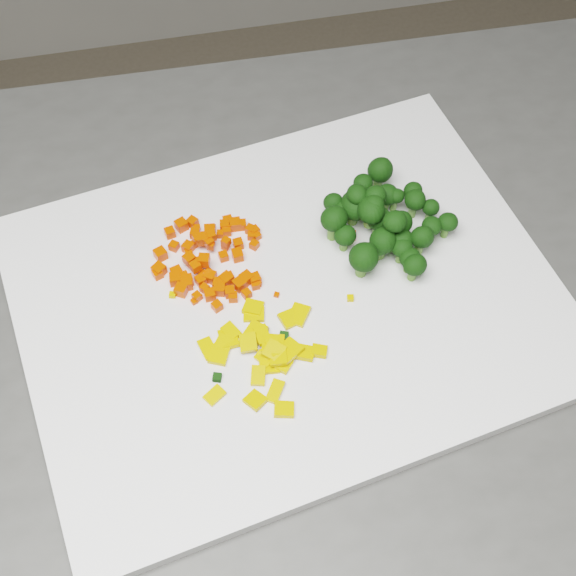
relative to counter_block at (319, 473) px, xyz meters
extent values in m
cube|color=#424240|center=(0.00, 0.00, 0.00)|extent=(0.99, 0.71, 0.90)
cube|color=white|center=(-0.04, 0.01, 0.46)|extent=(0.54, 0.45, 0.01)
cube|color=red|center=(-0.10, 0.09, 0.47)|extent=(0.01, 0.01, 0.01)
cube|color=red|center=(-0.13, 0.03, 0.47)|extent=(0.01, 0.01, 0.01)
cube|color=red|center=(-0.14, 0.03, 0.47)|extent=(0.01, 0.01, 0.01)
cube|color=red|center=(-0.10, 0.02, 0.47)|extent=(0.01, 0.01, 0.01)
cube|color=red|center=(-0.16, 0.05, 0.47)|extent=(0.01, 0.01, 0.01)
cube|color=red|center=(-0.10, 0.03, 0.47)|extent=(0.01, 0.01, 0.01)
cube|color=red|center=(-0.12, 0.04, 0.47)|extent=(0.01, 0.01, 0.01)
cube|color=red|center=(-0.06, 0.07, 0.47)|extent=(0.01, 0.01, 0.01)
cube|color=red|center=(-0.12, 0.05, 0.47)|extent=(0.01, 0.01, 0.01)
cube|color=red|center=(-0.06, 0.08, 0.47)|extent=(0.01, 0.01, 0.01)
cube|color=red|center=(-0.11, 0.07, 0.48)|extent=(0.01, 0.01, 0.01)
cube|color=red|center=(-0.14, 0.04, 0.47)|extent=(0.01, 0.01, 0.01)
cube|color=red|center=(-0.08, 0.06, 0.47)|extent=(0.01, 0.01, 0.01)
cube|color=red|center=(-0.16, 0.05, 0.47)|extent=(0.01, 0.01, 0.01)
cube|color=red|center=(-0.11, 0.05, 0.48)|extent=(0.01, 0.01, 0.01)
cube|color=red|center=(-0.07, 0.02, 0.47)|extent=(0.01, 0.01, 0.01)
cube|color=red|center=(-0.10, 0.03, 0.47)|extent=(0.01, 0.01, 0.01)
cube|color=red|center=(-0.12, 0.09, 0.47)|extent=(0.01, 0.01, 0.01)
cube|color=red|center=(-0.11, 0.08, 0.47)|extent=(0.01, 0.01, 0.01)
cube|color=red|center=(-0.08, 0.07, 0.47)|extent=(0.01, 0.01, 0.01)
cube|color=red|center=(-0.09, 0.07, 0.47)|extent=(0.01, 0.01, 0.01)
cube|color=red|center=(-0.11, 0.00, 0.47)|extent=(0.01, 0.01, 0.01)
cube|color=red|center=(-0.13, 0.02, 0.47)|extent=(0.01, 0.01, 0.01)
cube|color=red|center=(-0.12, 0.10, 0.47)|extent=(0.01, 0.01, 0.01)
cube|color=red|center=(-0.11, 0.10, 0.47)|extent=(0.01, 0.01, 0.01)
cube|color=red|center=(-0.06, 0.08, 0.47)|extent=(0.01, 0.01, 0.01)
cube|color=red|center=(-0.09, 0.09, 0.47)|extent=(0.01, 0.01, 0.01)
cube|color=red|center=(-0.12, 0.08, 0.47)|extent=(0.01, 0.01, 0.01)
cube|color=red|center=(-0.08, 0.01, 0.47)|extent=(0.01, 0.01, 0.01)
cube|color=red|center=(-0.06, 0.08, 0.47)|extent=(0.01, 0.01, 0.01)
cube|color=red|center=(-0.10, 0.09, 0.47)|extent=(0.01, 0.01, 0.01)
cube|color=red|center=(-0.13, 0.06, 0.47)|extent=(0.01, 0.01, 0.01)
cube|color=red|center=(-0.13, 0.07, 0.47)|extent=(0.01, 0.01, 0.01)
cube|color=red|center=(-0.10, 0.08, 0.48)|extent=(0.01, 0.01, 0.01)
cube|color=red|center=(-0.09, 0.01, 0.47)|extent=(0.01, 0.01, 0.01)
cube|color=red|center=(-0.13, 0.10, 0.47)|extent=(0.01, 0.01, 0.01)
cube|color=red|center=(-0.09, 0.06, 0.47)|extent=(0.01, 0.01, 0.01)
cube|color=red|center=(-0.08, 0.03, 0.47)|extent=(0.01, 0.01, 0.01)
cube|color=red|center=(-0.11, 0.04, 0.47)|extent=(0.01, 0.01, 0.01)
cube|color=red|center=(-0.13, 0.07, 0.47)|extent=(0.01, 0.01, 0.01)
cube|color=red|center=(-0.07, 0.09, 0.47)|extent=(0.01, 0.01, 0.01)
cube|color=red|center=(-0.08, 0.02, 0.47)|extent=(0.01, 0.01, 0.01)
cube|color=red|center=(-0.07, 0.03, 0.47)|extent=(0.01, 0.01, 0.01)
cube|color=red|center=(-0.12, 0.03, 0.47)|extent=(0.01, 0.01, 0.01)
cube|color=red|center=(-0.06, 0.08, 0.47)|extent=(0.01, 0.01, 0.01)
cube|color=red|center=(-0.14, 0.08, 0.47)|extent=(0.01, 0.01, 0.01)
cube|color=red|center=(-0.10, 0.07, 0.47)|extent=(0.01, 0.01, 0.01)
cube|color=red|center=(-0.16, 0.05, 0.47)|extent=(0.01, 0.01, 0.01)
cube|color=red|center=(-0.11, 0.04, 0.47)|extent=(0.01, 0.01, 0.01)
cube|color=red|center=(-0.06, 0.08, 0.47)|extent=(0.01, 0.01, 0.01)
cube|color=red|center=(-0.12, 0.04, 0.48)|extent=(0.01, 0.01, 0.01)
cube|color=red|center=(-0.12, 0.04, 0.47)|extent=(0.01, 0.01, 0.01)
cube|color=red|center=(-0.09, 0.09, 0.47)|extent=(0.01, 0.01, 0.01)
cube|color=red|center=(-0.12, 0.08, 0.48)|extent=(0.01, 0.01, 0.01)
cube|color=red|center=(-0.11, 0.02, 0.47)|extent=(0.01, 0.01, 0.01)
cube|color=red|center=(-0.14, 0.05, 0.47)|extent=(0.01, 0.01, 0.01)
cube|color=red|center=(-0.09, 0.09, 0.47)|extent=(0.01, 0.01, 0.01)
cube|color=red|center=(-0.08, 0.09, 0.47)|extent=(0.01, 0.01, 0.01)
cube|color=red|center=(-0.08, 0.10, 0.47)|extent=(0.01, 0.01, 0.01)
cube|color=red|center=(-0.07, 0.02, 0.47)|extent=(0.01, 0.01, 0.01)
cube|color=red|center=(-0.08, 0.06, 0.47)|extent=(0.01, 0.01, 0.01)
cube|color=red|center=(-0.14, 0.10, 0.47)|extent=(0.01, 0.01, 0.01)
cube|color=red|center=(-0.09, 0.07, 0.48)|extent=(0.01, 0.01, 0.01)
cube|color=red|center=(-0.13, 0.04, 0.47)|extent=(0.01, 0.01, 0.01)
cube|color=red|center=(-0.11, 0.08, 0.48)|extent=(0.01, 0.01, 0.01)
cube|color=red|center=(-0.15, 0.07, 0.47)|extent=(0.01, 0.01, 0.01)
cube|color=red|center=(-0.13, 0.04, 0.47)|extent=(0.01, 0.01, 0.01)
cube|color=red|center=(-0.10, 0.02, 0.47)|extent=(0.01, 0.01, 0.01)
cube|color=#D7A00B|center=(-0.07, -0.05, 0.47)|extent=(0.01, 0.02, 0.01)
cube|color=#D7A00B|center=(-0.11, -0.03, 0.47)|extent=(0.02, 0.02, 0.01)
cube|color=#D7A00B|center=(-0.06, -0.06, 0.47)|extent=(0.02, 0.02, 0.01)
cube|color=#D7A00B|center=(-0.07, -0.05, 0.47)|extent=(0.02, 0.01, 0.01)
cube|color=#D7A00B|center=(-0.12, -0.05, 0.47)|extent=(0.02, 0.02, 0.01)
cube|color=#D7A00B|center=(-0.08, 0.00, 0.46)|extent=(0.02, 0.02, 0.01)
cube|color=#D7A00B|center=(-0.10, -0.03, 0.46)|extent=(0.02, 0.02, 0.01)
cube|color=#D7A00B|center=(-0.04, -0.06, 0.47)|extent=(0.02, 0.02, 0.01)
cube|color=#D7A00B|center=(-0.12, -0.04, 0.46)|extent=(0.02, 0.02, 0.00)
cube|color=#D7A00B|center=(-0.08, -0.03, 0.47)|extent=(0.03, 0.03, 0.01)
cube|color=#D7A00B|center=(-0.03, -0.06, 0.47)|extent=(0.02, 0.02, 0.01)
cube|color=#D7A00B|center=(-0.09, -0.09, 0.46)|extent=(0.02, 0.02, 0.01)
cube|color=#D7A00B|center=(-0.05, -0.02, 0.46)|extent=(0.02, 0.02, 0.01)
cube|color=#D7A00B|center=(-0.07, -0.03, 0.47)|extent=(0.01, 0.02, 0.01)
cube|color=#D7A00B|center=(-0.10, -0.02, 0.47)|extent=(0.02, 0.02, 0.01)
cube|color=#D7A00B|center=(-0.12, -0.08, 0.46)|extent=(0.02, 0.02, 0.01)
cube|color=#D7A00B|center=(-0.09, -0.04, 0.47)|extent=(0.02, 0.02, 0.01)
cube|color=#D7A00B|center=(-0.08, -0.07, 0.47)|extent=(0.02, 0.02, 0.01)
cube|color=#D7A00B|center=(-0.08, -0.01, 0.46)|extent=(0.02, 0.02, 0.01)
cube|color=#D7A00B|center=(-0.06, -0.06, 0.47)|extent=(0.02, 0.02, 0.01)
cube|color=#D7A00B|center=(-0.07, -0.06, 0.46)|extent=(0.02, 0.02, 0.01)
cube|color=#D7A00B|center=(-0.07, -0.09, 0.47)|extent=(0.02, 0.02, 0.01)
cube|color=#D7A00B|center=(-0.07, -0.05, 0.47)|extent=(0.02, 0.02, 0.01)
cube|color=#D7A00B|center=(-0.07, -0.11, 0.47)|extent=(0.02, 0.02, 0.01)
cube|color=#D7A00B|center=(-0.08, -0.06, 0.47)|extent=(0.02, 0.02, 0.01)
cube|color=#D7A00B|center=(-0.07, -0.05, 0.47)|extent=(0.02, 0.02, 0.01)
cube|color=#D7A00B|center=(-0.05, -0.05, 0.47)|extent=(0.03, 0.03, 0.01)
cube|color=#D7A00B|center=(-0.04, -0.02, 0.46)|extent=(0.03, 0.03, 0.01)
cube|color=#D7A00B|center=(-0.11, -0.04, 0.46)|extent=(0.02, 0.01, 0.01)
cube|color=black|center=(-0.12, -0.07, 0.47)|extent=(0.01, 0.01, 0.01)
cube|color=red|center=(0.03, 0.06, 0.47)|extent=(0.01, 0.01, 0.01)
cube|color=red|center=(-0.09, 0.04, 0.47)|extent=(0.01, 0.01, 0.01)
cube|color=black|center=(0.03, 0.02, 0.46)|extent=(0.01, 0.01, 0.00)
cube|color=#D7A00B|center=(-0.08, -0.05, 0.47)|extent=(0.01, 0.01, 0.00)
cube|color=#D7A00B|center=(0.01, -0.01, 0.46)|extent=(0.01, 0.01, 0.00)
cube|color=red|center=(-0.13, 0.02, 0.46)|extent=(0.01, 0.01, 0.00)
cube|color=black|center=(-0.06, -0.04, 0.47)|extent=(0.01, 0.01, 0.01)
cube|color=red|center=(-0.05, 0.01, 0.46)|extent=(0.01, 0.01, 0.00)
cube|color=#D7A00B|center=(-0.15, 0.03, 0.46)|extent=(0.01, 0.01, 0.00)
camera|label=1|loc=(-0.12, -0.38, 1.08)|focal=50.00mm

